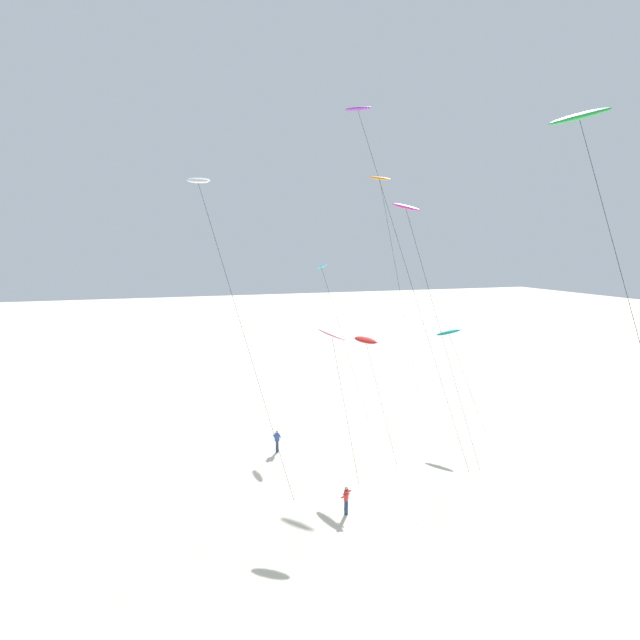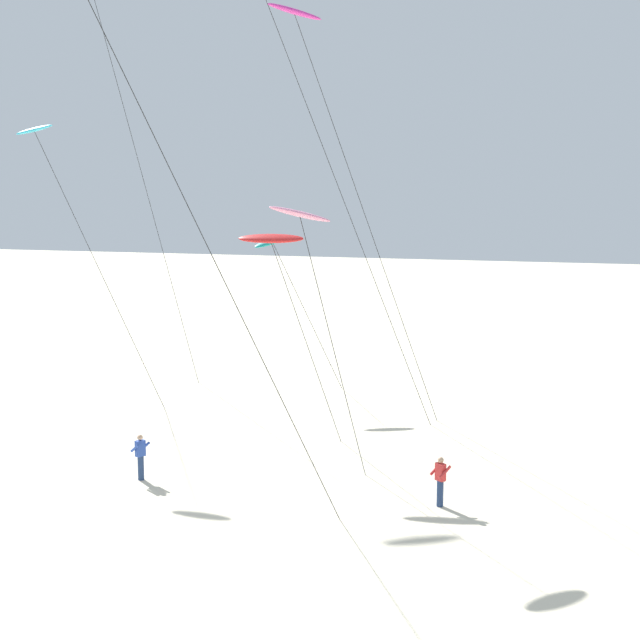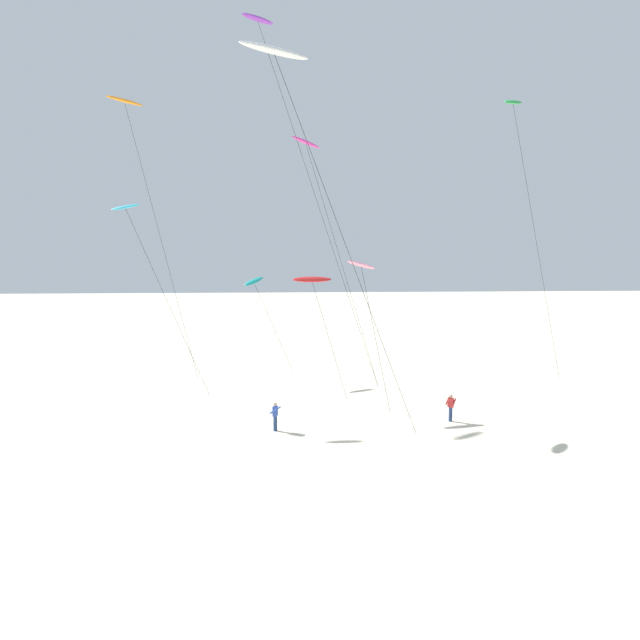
% 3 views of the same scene
% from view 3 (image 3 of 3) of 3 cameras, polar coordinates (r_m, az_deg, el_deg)
% --- Properties ---
extents(ground_plane, '(260.00, 260.00, 0.00)m').
position_cam_3_polar(ground_plane, '(30.67, -0.79, -13.16)').
color(ground_plane, beige).
extents(kite_purple, '(10.01, 5.53, 25.35)m').
position_cam_3_polar(kite_purple, '(43.50, -5.62, 25.63)').
color(kite_purple, purple).
rests_on(kite_purple, ground).
extents(kite_teal, '(4.20, 2.72, 8.43)m').
position_cam_3_polar(kite_teal, '(49.77, -6.18, 3.56)').
color(kite_teal, teal).
rests_on(kite_teal, ground).
extents(kite_orange, '(5.98, 3.23, 21.81)m').
position_cam_3_polar(kite_orange, '(49.98, -17.73, 18.59)').
color(kite_orange, orange).
rests_on(kite_orange, ground).
extents(kite_white, '(9.63, 5.05, 19.87)m').
position_cam_3_polar(kite_white, '(30.52, -4.20, 23.59)').
color(kite_white, white).
rests_on(kite_white, ground).
extents(kite_cyan, '(5.89, 3.06, 13.55)m').
position_cam_3_polar(kite_cyan, '(42.44, -17.61, 9.69)').
color(kite_cyan, '#33BFE0').
rests_on(kite_cyan, ground).
extents(kite_green, '(7.10, 4.35, 21.58)m').
position_cam_3_polar(kite_green, '(48.74, 17.67, 18.60)').
color(kite_green, green).
rests_on(kite_green, ground).
extents(kite_pink, '(3.22, 1.99, 9.88)m').
position_cam_3_polar(kite_pink, '(37.04, 3.91, 5.02)').
color(kite_pink, pink).
rests_on(kite_pink, ground).
extents(kite_red, '(3.94, 2.00, 8.74)m').
position_cam_3_polar(kite_red, '(40.39, -0.73, 3.76)').
color(kite_red, red).
rests_on(kite_red, ground).
extents(kite_magenta, '(6.92, 3.89, 18.31)m').
position_cam_3_polar(kite_magenta, '(44.09, -1.21, 15.91)').
color(kite_magenta, '#D8339E').
rests_on(kite_magenta, ground).
extents(kite_flyer_nearest, '(0.68, 0.69, 1.67)m').
position_cam_3_polar(kite_flyer_nearest, '(35.57, -4.21, -8.92)').
color(kite_flyer_nearest, navy).
rests_on(kite_flyer_nearest, ground).
extents(kite_flyer_middle, '(0.72, 0.71, 1.67)m').
position_cam_3_polar(kite_flyer_middle, '(38.25, 12.13, -7.96)').
color(kite_flyer_middle, navy).
rests_on(kite_flyer_middle, ground).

